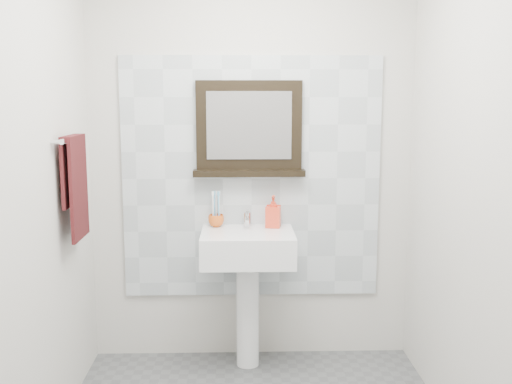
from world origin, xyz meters
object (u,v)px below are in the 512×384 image
(soap_dispenser, at_px, (273,211))
(framed_mirror, at_px, (249,131))
(toothbrush_cup, at_px, (216,221))
(pedestal_sink, at_px, (248,261))
(hand_towel, at_px, (75,179))

(soap_dispenser, relative_size, framed_mirror, 0.29)
(toothbrush_cup, xyz_separation_m, soap_dispenser, (0.35, -0.02, 0.06))
(pedestal_sink, height_order, framed_mirror, framed_mirror)
(pedestal_sink, height_order, toothbrush_cup, pedestal_sink)
(toothbrush_cup, relative_size, hand_towel, 0.18)
(toothbrush_cup, relative_size, framed_mirror, 0.14)
(hand_towel, bearing_deg, soap_dispenser, 22.57)
(soap_dispenser, bearing_deg, pedestal_sink, -133.55)
(hand_towel, bearing_deg, pedestal_sink, 19.75)
(toothbrush_cup, height_order, framed_mirror, framed_mirror)
(pedestal_sink, xyz_separation_m, framed_mirror, (0.01, 0.19, 0.77))
(pedestal_sink, relative_size, soap_dispenser, 4.89)
(pedestal_sink, xyz_separation_m, toothbrush_cup, (-0.19, 0.14, 0.22))
(pedestal_sink, bearing_deg, soap_dispenser, 36.52)
(pedestal_sink, height_order, soap_dispenser, soap_dispenser)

